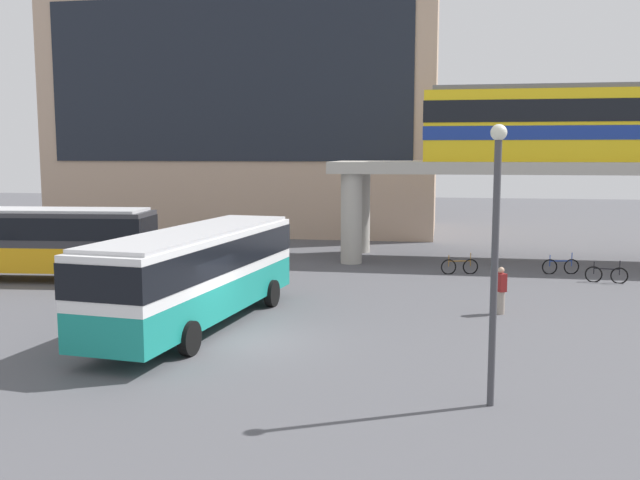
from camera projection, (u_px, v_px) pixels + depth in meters
The scene contains 11 objects.
ground_plane at pixel (308, 282), 30.99m from camera, with size 120.00×120.00×0.00m, color #515156.
station_building at pixel (252, 101), 51.85m from camera, with size 27.14×12.76×18.98m.
elevated_platform at pixel (626, 177), 35.31m from camera, with size 29.83×5.66×5.23m.
train at pixel (635, 122), 34.92m from camera, with size 21.01×2.96×3.84m.
bus_main at pixel (198, 267), 22.77m from camera, with size 3.84×11.26×3.22m.
bus_secondary at pixel (29, 236), 31.24m from camera, with size 11.22×3.50×3.22m.
bicycle_black at pixel (606, 275), 30.71m from camera, with size 1.78×0.32×1.04m.
bicycle_blue at pixel (561, 266), 32.93m from camera, with size 1.76×0.45×1.04m.
bicycle_brown at pixel (460, 266), 32.92m from camera, with size 1.75×0.51×1.04m.
pedestrian_at_kerb at pixel (501, 292), 24.72m from camera, with size 0.42×0.48×1.69m.
lamp_post at pixel (495, 243), 15.39m from camera, with size 0.36×0.36×6.31m.
Camera 1 is at (5.73, -19.97, 5.71)m, focal length 39.21 mm.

